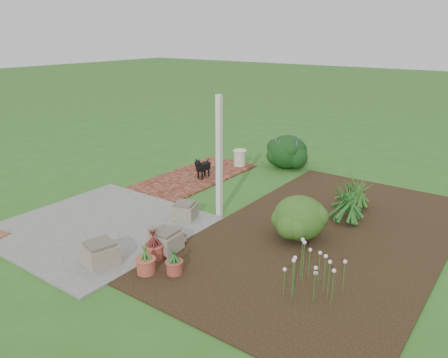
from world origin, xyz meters
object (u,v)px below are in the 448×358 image
Objects in this scene: cream_ceramic_urn at (240,158)px; black_dog at (202,167)px; stone_trough_near at (101,254)px; evergreen_shrub at (299,217)px.

black_dog is at bearing -96.45° from cream_ceramic_urn.
evergreen_shrub is (2.15, 2.79, 0.23)m from stone_trough_near.
stone_trough_near is 1.13× the size of cream_ceramic_urn.
cream_ceramic_urn is at bearing 80.19° from black_dog.
evergreen_shrub is at bearing 52.38° from stone_trough_near.
evergreen_shrub is at bearing -42.21° from cream_ceramic_urn.
black_dog is 1.48m from cream_ceramic_urn.
cream_ceramic_urn is 0.46× the size of evergreen_shrub.
stone_trough_near is at bearing -127.62° from evergreen_shrub.
cream_ceramic_urn is 4.58m from evergreen_shrub.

